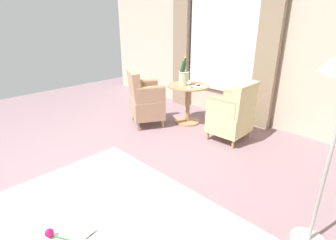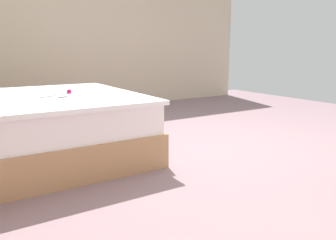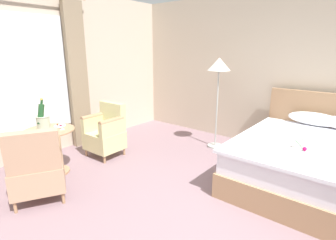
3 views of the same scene
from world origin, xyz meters
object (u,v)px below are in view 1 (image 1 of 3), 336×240
object	(u,v)px
wine_glass_near_edge	(198,78)
armchair_facing_bed	(145,100)
snack_plate	(199,86)
wine_glass_near_bucket	(189,82)
side_table_round	(188,100)
armchair_by_window	(233,114)
champagne_bucket	(184,76)

from	to	relation	value
wine_glass_near_edge	armchair_facing_bed	xyz separation A→B (m)	(0.74, -0.54, -0.34)
snack_plate	armchair_facing_bed	xyz separation A→B (m)	(0.61, -0.66, -0.25)
wine_glass_near_bucket	armchair_facing_bed	xyz separation A→B (m)	(0.44, -0.60, -0.33)
side_table_round	wine_glass_near_edge	bearing A→B (deg)	157.84
armchair_by_window	snack_plate	bearing A→B (deg)	-98.40
wine_glass_near_bucket	snack_plate	distance (m)	0.21
side_table_round	snack_plate	xyz separation A→B (m)	(-0.04, 0.19, 0.28)
snack_plate	side_table_round	bearing A→B (deg)	-77.60
champagne_bucket	side_table_round	bearing A→B (deg)	109.06
side_table_round	snack_plate	distance (m)	0.34
side_table_round	armchair_by_window	xyz separation A→B (m)	(0.07, 0.93, 0.01)
wine_glass_near_bucket	snack_plate	xyz separation A→B (m)	(-0.18, 0.06, -0.09)
armchair_facing_bed	snack_plate	bearing A→B (deg)	132.96
side_table_round	armchair_facing_bed	distance (m)	0.75
side_table_round	armchair_facing_bed	world-z (taller)	armchair_facing_bed
wine_glass_near_bucket	armchair_by_window	size ratio (longest dim) A/B	0.15
wine_glass_near_bucket	armchair_facing_bed	size ratio (longest dim) A/B	0.15
side_table_round	wine_glass_near_bucket	size ratio (longest dim) A/B	5.01
wine_glass_near_edge	champagne_bucket	bearing A→B (deg)	-38.18
armchair_by_window	wine_glass_near_bucket	bearing A→B (deg)	-85.20
champagne_bucket	wine_glass_near_bucket	world-z (taller)	champagne_bucket
snack_plate	armchair_by_window	xyz separation A→B (m)	(0.11, 0.74, -0.27)
wine_glass_near_bucket	armchair_facing_bed	bearing A→B (deg)	-53.84
armchair_by_window	side_table_round	bearing A→B (deg)	-94.24
wine_glass_near_bucket	side_table_round	bearing A→B (deg)	-137.55
wine_glass_near_edge	snack_plate	world-z (taller)	wine_glass_near_edge
side_table_round	wine_glass_near_edge	xyz separation A→B (m)	(-0.16, 0.07, 0.37)
champagne_bucket	wine_glass_near_bucket	distance (m)	0.24
wine_glass_near_bucket	armchair_facing_bed	world-z (taller)	armchair_facing_bed
side_table_round	wine_glass_near_bucket	world-z (taller)	wine_glass_near_bucket
champagne_bucket	armchair_by_window	xyz separation A→B (m)	(0.04, 1.01, -0.41)
wine_glass_near_bucket	armchair_by_window	bearing A→B (deg)	94.80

